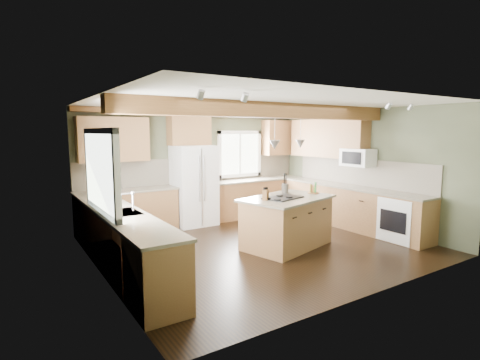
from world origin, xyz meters
TOP-DOWN VIEW (x-y plane):
  - floor at (0.00, 0.00)m, footprint 5.60×5.60m
  - ceiling at (0.00, 0.00)m, footprint 5.60×5.60m
  - wall_back at (0.00, 2.50)m, footprint 5.60×0.00m
  - wall_left at (-2.80, 0.00)m, footprint 0.00×5.00m
  - wall_right at (2.80, 0.00)m, footprint 0.00×5.00m
  - ceiling_beam at (0.00, -0.29)m, footprint 5.55×0.26m
  - soffit_trim at (0.00, 2.40)m, footprint 5.55×0.20m
  - backsplash_back at (0.00, 2.48)m, footprint 5.58×0.03m
  - backsplash_right at (2.78, 0.05)m, footprint 0.03×3.70m
  - base_cab_back_left at (-1.79, 2.20)m, footprint 2.02×0.60m
  - counter_back_left at (-1.79, 2.20)m, footprint 2.06×0.64m
  - base_cab_back_right at (1.49, 2.20)m, footprint 2.62×0.60m
  - counter_back_right at (1.49, 2.20)m, footprint 2.66×0.64m
  - base_cab_left at (-2.50, 0.05)m, footprint 0.60×3.70m
  - counter_left at (-2.50, 0.05)m, footprint 0.64×3.74m
  - base_cab_right at (2.50, 0.05)m, footprint 0.60×3.70m
  - counter_right at (2.50, 0.05)m, footprint 0.64×3.74m
  - upper_cab_back_left at (-1.99, 2.33)m, footprint 1.40×0.35m
  - upper_cab_over_fridge at (-0.30, 2.33)m, footprint 0.96×0.35m
  - upper_cab_right at (2.62, 0.90)m, footprint 0.35×2.20m
  - upper_cab_back_corner at (2.30, 2.33)m, footprint 0.90×0.35m
  - window_left at (-2.78, 0.05)m, footprint 0.04×1.60m
  - window_back at (1.15, 2.48)m, footprint 1.10×0.04m
  - sink at (-2.50, 0.05)m, footprint 0.50×0.65m
  - faucet at (-2.32, 0.05)m, footprint 0.02×0.02m
  - dishwasher at (-2.49, -1.25)m, footprint 0.60×0.60m
  - oven at (2.49, -1.25)m, footprint 0.60×0.72m
  - microwave at (2.58, -0.05)m, footprint 0.40×0.70m
  - pendant_left at (0.02, -0.40)m, footprint 0.18×0.18m
  - pendant_right at (0.78, -0.19)m, footprint 0.18×0.18m
  - refrigerator at (-0.30, 2.12)m, footprint 0.90×0.74m
  - island at (0.40, -0.29)m, footprint 1.79×1.35m
  - island_top at (0.40, -0.29)m, footprint 1.92×1.48m
  - cooktop at (0.27, -0.33)m, footprint 0.78×0.62m
  - knife_block at (-0.10, -0.31)m, footprint 0.14×0.13m
  - utensil_crock at (0.69, 0.11)m, footprint 0.17×0.17m
  - bottle_tray at (1.12, -0.22)m, footprint 0.24×0.24m

SIDE VIEW (x-z plane):
  - floor at x=0.00m, z-range 0.00..0.00m
  - dishwasher at x=-2.49m, z-range 0.01..0.85m
  - oven at x=2.49m, z-range 0.01..0.85m
  - base_cab_back_left at x=-1.79m, z-range 0.00..0.88m
  - base_cab_back_right at x=1.49m, z-range 0.00..0.88m
  - base_cab_left at x=-2.50m, z-range 0.00..0.88m
  - base_cab_right at x=2.50m, z-range 0.00..0.88m
  - island at x=0.40m, z-range 0.00..0.88m
  - counter_back_left at x=-1.79m, z-range 0.88..0.92m
  - counter_back_right at x=1.49m, z-range 0.88..0.92m
  - counter_left at x=-2.50m, z-range 0.88..0.92m
  - counter_right at x=2.50m, z-range 0.88..0.92m
  - refrigerator at x=-0.30m, z-range 0.00..1.80m
  - island_top at x=0.40m, z-range 0.88..0.92m
  - sink at x=-2.50m, z-range 0.89..0.92m
  - cooktop at x=0.27m, z-range 0.92..0.94m
  - utensil_crock at x=0.69m, z-range 0.92..1.10m
  - knife_block at x=-0.10m, z-range 0.92..1.10m
  - bottle_tray at x=1.12m, z-range 0.92..1.13m
  - faucet at x=-2.32m, z-range 0.91..1.19m
  - backsplash_back at x=0.00m, z-range 0.92..1.50m
  - backsplash_right at x=2.78m, z-range 0.92..1.50m
  - wall_back at x=0.00m, z-range -1.50..4.10m
  - wall_left at x=-2.80m, z-range -1.20..3.80m
  - wall_right at x=2.80m, z-range -1.20..3.80m
  - window_back at x=1.15m, z-range 1.05..2.05m
  - window_left at x=-2.78m, z-range 1.02..2.08m
  - microwave at x=2.58m, z-range 1.36..1.74m
  - pendant_left at x=0.02m, z-range 1.80..1.96m
  - pendant_right at x=0.78m, z-range 1.80..1.96m
  - upper_cab_back_left at x=-1.99m, z-range 1.50..2.40m
  - upper_cab_right at x=2.62m, z-range 1.50..2.40m
  - upper_cab_back_corner at x=2.30m, z-range 1.50..2.40m
  - upper_cab_over_fridge at x=-0.30m, z-range 1.80..2.50m
  - ceiling_beam at x=0.00m, z-range 2.34..2.60m
  - soffit_trim at x=0.00m, z-range 2.49..2.59m
  - ceiling at x=0.00m, z-range 2.60..2.60m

